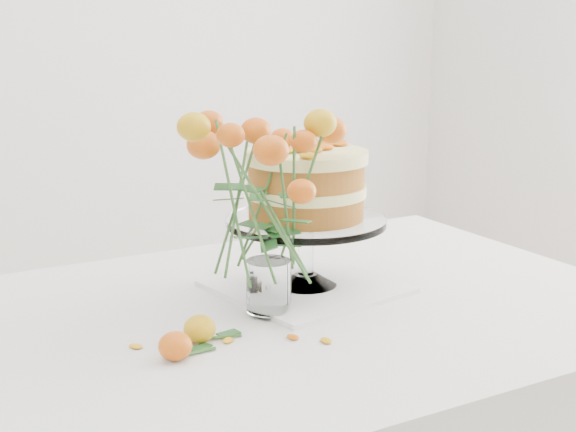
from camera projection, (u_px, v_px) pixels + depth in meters
table at (265, 353)px, 1.47m from camera, size 1.43×0.93×0.76m
napkin at (306, 287)px, 1.57m from camera, size 0.36×0.36×0.01m
cake_stand at (306, 192)px, 1.53m from camera, size 0.31×0.31×0.28m
rose_vase at (268, 185)px, 1.38m from camera, size 0.31×0.31×0.40m
loose_rose_near at (200, 329)px, 1.31m from camera, size 0.09×0.05×0.05m
loose_rose_far at (175, 346)px, 1.24m from camera, size 0.10×0.05×0.05m
stray_petal_a at (228, 341)px, 1.31m from camera, size 0.03×0.02×0.00m
stray_petal_b at (293, 337)px, 1.33m from camera, size 0.03×0.02×0.00m
stray_petal_c at (326, 341)px, 1.31m from camera, size 0.03×0.02×0.00m
stray_petal_d at (136, 346)px, 1.29m from camera, size 0.03×0.02×0.00m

